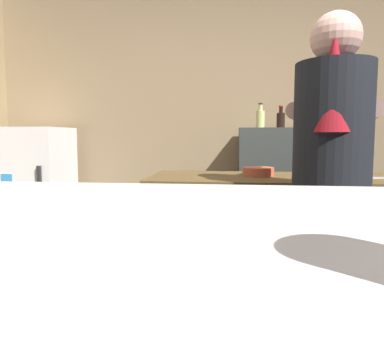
{
  "coord_description": "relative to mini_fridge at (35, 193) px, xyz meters",
  "views": [
    {
      "loc": [
        -0.23,
        -1.36,
        1.13
      ],
      "look_at": [
        -0.29,
        -0.75,
        1.07
      ],
      "focal_mm": 33.16,
      "sensor_mm": 36.0,
      "label": 1
    }
  ],
  "objects": [
    {
      "name": "prep_counter",
      "position": [
        2.4,
        -1.01,
        -0.16
      ],
      "size": [
        2.1,
        0.6,
        0.9
      ],
      "primitive_type": "cube",
      "color": "brown",
      "rests_on": "ground"
    },
    {
      "name": "bottle_vinegar",
      "position": [
        2.09,
        0.12,
        0.69
      ],
      "size": [
        0.07,
        0.07,
        0.22
      ],
      "color": "#CCD482",
      "rests_on": "back_shelf"
    },
    {
      "name": "mixing_bowl",
      "position": [
        1.99,
        -0.98,
        0.32
      ],
      "size": [
        0.19,
        0.19,
        0.05
      ],
      "primitive_type": "cylinder",
      "color": "#C55639",
      "rests_on": "prep_counter"
    },
    {
      "name": "wall_back",
      "position": [
        2.05,
        0.45,
        0.74
      ],
      "size": [
        5.2,
        0.1,
        2.7
      ],
      "primitive_type": "cube",
      "color": "#967D5A",
      "rests_on": "ground"
    },
    {
      "name": "bottle_soy",
      "position": [
        2.27,
        0.18,
        0.68
      ],
      "size": [
        0.07,
        0.07,
        0.2
      ],
      "color": "black",
      "rests_on": "back_shelf"
    },
    {
      "name": "mini_fridge",
      "position": [
        0.0,
        0.0,
        0.0
      ],
      "size": [
        0.61,
        0.58,
        1.22
      ],
      "color": "white",
      "rests_on": "ground"
    },
    {
      "name": "back_shelf",
      "position": [
        2.3,
        0.17,
        -0.0
      ],
      "size": [
        0.8,
        0.36,
        1.21
      ],
      "primitive_type": "cube",
      "color": "#383D3B",
      "rests_on": "ground"
    },
    {
      "name": "chefs_knife",
      "position": [
        2.55,
        -1.06,
        0.29
      ],
      "size": [
        0.24,
        0.05,
        0.01
      ],
      "primitive_type": "cube",
      "rotation": [
        0.0,
        0.0,
        0.06
      ],
      "color": "silver",
      "rests_on": "prep_counter"
    },
    {
      "name": "bartender",
      "position": [
        2.27,
        -1.46,
        0.36
      ],
      "size": [
        0.49,
        0.55,
        1.68
      ],
      "rotation": [
        0.0,
        0.0,
        1.28
      ],
      "color": "#2B323B",
      "rests_on": "ground"
    },
    {
      "name": "bottle_olive_oil",
      "position": [
        2.65,
        0.19,
        0.71
      ],
      "size": [
        0.05,
        0.05,
        0.27
      ],
      "color": "#D0C47B",
      "rests_on": "back_shelf"
    }
  ]
}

